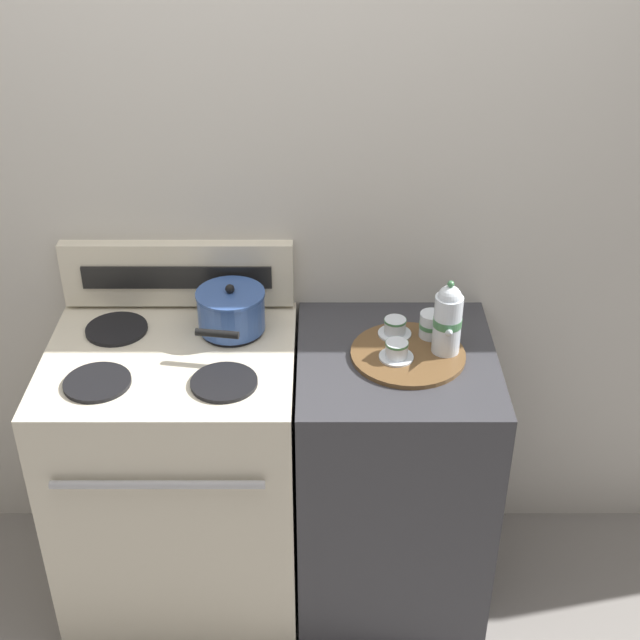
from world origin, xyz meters
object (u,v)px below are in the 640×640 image
Objects in this scene: teapot at (450,319)px; teacup_left at (397,327)px; serving_tray at (410,354)px; creamer_jug at (433,325)px; saucepan at (233,310)px; stove at (183,475)px; teacup_right at (398,350)px.

teapot reaches higher than teacup_left.
creamer_jug is (0.08, 0.08, 0.05)m from serving_tray.
teapot reaches higher than creamer_jug.
saucepan is at bearing 168.52° from teapot.
saucepan reaches higher than stove.
teapot is 0.17m from teacup_right.
teacup_left is at bearing 88.02° from teacup_right.
serving_tray is (0.70, 0.00, 0.46)m from stove.
stove is 0.58m from saucepan.
creamer_jug is (0.11, 0.12, 0.01)m from teacup_right.
creamer_jug reaches higher than teacup_right.
teapot reaches higher than serving_tray.
saucepan is 0.85× the size of serving_tray.
creamer_jug is at bearing 46.48° from teacup_right.
teapot reaches higher than stove.
serving_tray is at bearing -131.43° from creamer_jug.
creamer_jug is at bearing 112.31° from teapot.
teacup_left is at bearing 109.26° from serving_tray.
serving_tray is 4.35× the size of creamer_jug.
creamer_jug is (0.60, -0.05, -0.02)m from saucepan.
creamer_jug is at bearing 48.57° from serving_tray.
creamer_jug is at bearing -3.65° from teacup_left.
teacup_right reaches higher than stove.
stove is 0.93m from creamer_jug.
creamer_jug is at bearing 6.60° from stove.
teacup_right is 1.30× the size of creamer_jug.
teacup_right is (-0.04, -0.03, 0.03)m from serving_tray.
teapot is at bearing -11.48° from saucepan.
saucepan is 1.23× the size of teapot.
teapot is (0.11, 0.00, 0.12)m from serving_tray.
creamer_jug reaches higher than serving_tray.
teacup_left reaches higher than serving_tray.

